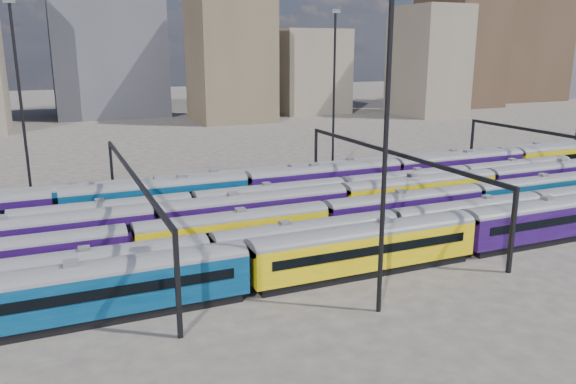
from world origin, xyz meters
name	(u,v)px	position (x,y,z in m)	size (l,w,h in m)	color
ground	(313,224)	(0.00, 0.00, 0.00)	(500.00, 500.00, 0.00)	#423C38
rake_0	(466,228)	(9.11, -15.00, 2.89)	(133.85, 3.26, 5.51)	black
rake_1	(210,250)	(-15.02, -10.00, 2.45)	(113.82, 2.78, 4.66)	black
rake_2	(234,227)	(-11.16, -5.00, 2.59)	(140.22, 2.93, 4.93)	black
rake_3	(255,208)	(-7.14, 0.00, 2.81)	(151.94, 3.17, 5.35)	black
rake_4	(192,205)	(-12.93, 5.00, 2.48)	(115.36, 2.82, 4.73)	black
rake_5	(325,177)	(6.55, 10.00, 2.91)	(157.15, 3.28, 5.54)	black
rake_6	(224,181)	(-6.18, 15.00, 2.43)	(132.00, 2.76, 4.63)	black
gantry_1	(132,183)	(-20.00, 0.00, 6.79)	(0.35, 40.35, 8.03)	black
gantry_2	(389,160)	(10.00, 0.00, 6.79)	(0.35, 40.35, 8.03)	black
gantry_3	(571,144)	(40.00, 0.00, 6.79)	(0.35, 40.35, 8.03)	black
mast_1	(20,96)	(-30.00, 22.00, 13.97)	(1.40, 0.50, 25.60)	black
mast_2	(386,132)	(-5.00, -22.00, 13.97)	(1.40, 0.50, 25.60)	black
mast_3	(334,86)	(15.00, 24.00, 13.97)	(1.40, 0.50, 25.60)	black
skyline	(454,46)	(104.75, 105.73, 20.83)	(399.22, 60.48, 50.03)	#665B4C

